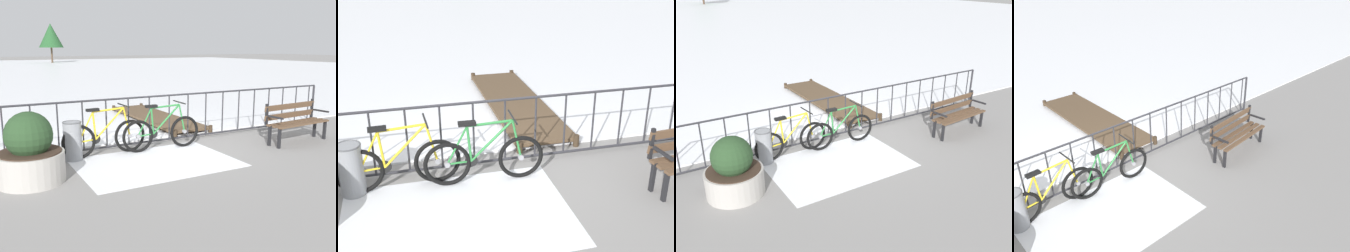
% 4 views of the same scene
% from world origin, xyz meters
% --- Properties ---
extents(ground_plane, '(160.00, 160.00, 0.00)m').
position_xyz_m(ground_plane, '(0.00, 0.00, 0.00)').
color(ground_plane, gray).
extents(snow_patch, '(2.85, 1.95, 0.01)m').
position_xyz_m(snow_patch, '(-0.92, -1.20, 0.00)').
color(snow_patch, white).
rests_on(snow_patch, ground).
extents(railing_fence, '(9.06, 0.06, 1.07)m').
position_xyz_m(railing_fence, '(-0.00, 0.00, 0.56)').
color(railing_fence, '#2D2D33').
rests_on(railing_fence, ground).
extents(bicycle_near_railing, '(1.71, 0.52, 0.97)m').
position_xyz_m(bicycle_near_railing, '(-1.58, -0.31, 0.37)').
color(bicycle_near_railing, black).
rests_on(bicycle_near_railing, ground).
extents(bicycle_second, '(1.71, 0.52, 0.97)m').
position_xyz_m(bicycle_second, '(-0.42, -0.44, 0.37)').
color(bicycle_second, black).
rests_on(bicycle_second, ground).
extents(park_bench, '(1.63, 0.60, 0.89)m').
position_xyz_m(park_bench, '(2.51, -1.25, 0.51)').
color(park_bench, brown).
rests_on(park_bench, ground).
extents(trash_bin, '(0.35, 0.35, 0.73)m').
position_xyz_m(trash_bin, '(-2.21, -0.31, 0.37)').
color(trash_bin, gray).
rests_on(trash_bin, ground).
extents(wooden_dock, '(1.10, 4.21, 0.20)m').
position_xyz_m(wooden_dock, '(0.82, 2.35, 0.12)').
color(wooden_dock, brown).
rests_on(wooden_dock, ground).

